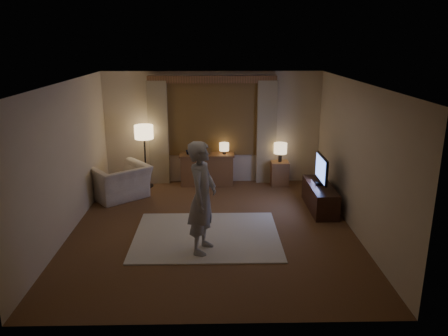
{
  "coord_description": "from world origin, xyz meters",
  "views": [
    {
      "loc": [
        0.05,
        -7.25,
        3.28
      ],
      "look_at": [
        0.22,
        0.6,
        0.96
      ],
      "focal_mm": 35.0,
      "sensor_mm": 36.0,
      "label": 1
    }
  ],
  "objects_px": {
    "armchair": "(120,182)",
    "tv_stand": "(320,197)",
    "person": "(202,198)",
    "sideboard": "(207,170)",
    "side_table": "(279,173)"
  },
  "relations": [
    {
      "from": "armchair",
      "to": "tv_stand",
      "type": "bearing_deg",
      "value": 130.59
    },
    {
      "from": "armchair",
      "to": "person",
      "type": "relative_size",
      "value": 0.62
    },
    {
      "from": "side_table",
      "to": "tv_stand",
      "type": "xyz_separation_m",
      "value": [
        0.59,
        -1.53,
        -0.03
      ]
    },
    {
      "from": "person",
      "to": "side_table",
      "type": "bearing_deg",
      "value": -10.8
    },
    {
      "from": "sideboard",
      "to": "side_table",
      "type": "distance_m",
      "value": 1.69
    },
    {
      "from": "side_table",
      "to": "person",
      "type": "bearing_deg",
      "value": -117.24
    },
    {
      "from": "sideboard",
      "to": "side_table",
      "type": "bearing_deg",
      "value": -1.69
    },
    {
      "from": "armchair",
      "to": "sideboard",
      "type": "bearing_deg",
      "value": 165.4
    },
    {
      "from": "armchair",
      "to": "side_table",
      "type": "height_order",
      "value": "armchair"
    },
    {
      "from": "tv_stand",
      "to": "armchair",
      "type": "bearing_deg",
      "value": 170.2
    },
    {
      "from": "armchair",
      "to": "tv_stand",
      "type": "height_order",
      "value": "armchair"
    },
    {
      "from": "side_table",
      "to": "tv_stand",
      "type": "relative_size",
      "value": 0.4
    },
    {
      "from": "armchair",
      "to": "person",
      "type": "distance_m",
      "value": 3.15
    },
    {
      "from": "side_table",
      "to": "person",
      "type": "xyz_separation_m",
      "value": [
        -1.71,
        -3.32,
        0.64
      ]
    },
    {
      "from": "sideboard",
      "to": "armchair",
      "type": "bearing_deg",
      "value": -154.99
    }
  ]
}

